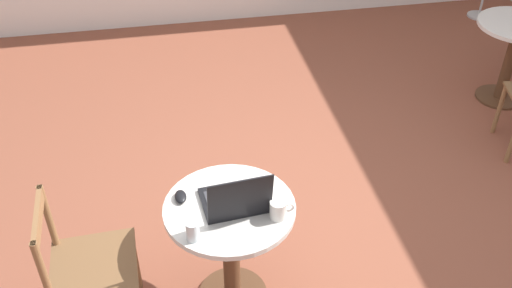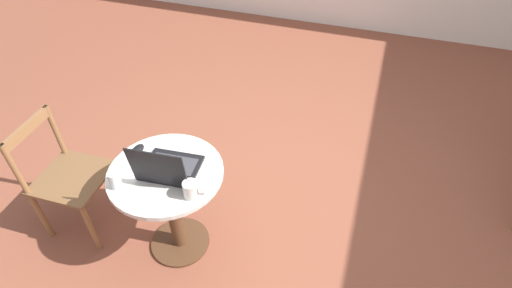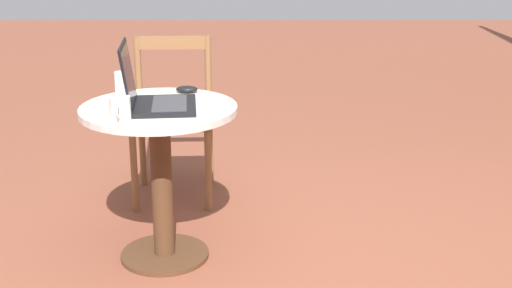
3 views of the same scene
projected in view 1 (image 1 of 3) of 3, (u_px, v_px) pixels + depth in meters
The scene contains 7 objects.
ground_plane at pixel (321, 219), 3.79m from camera, with size 16.00×16.00×0.00m, color brown.
cafe_table_near at pixel (230, 234), 2.98m from camera, with size 0.67×0.67×0.71m.
chair_near_left at pixel (85, 268), 2.89m from camera, with size 0.45×0.45×0.85m.
laptop at pixel (236, 200), 2.82m from camera, with size 0.34×0.33×0.28m.
mouse at pixel (181, 197), 2.90m from camera, with size 0.06×0.10×0.03m.
mug at pixel (279, 209), 2.77m from camera, with size 0.12×0.08×0.10m.
drinking_glass at pixel (193, 231), 2.66m from camera, with size 0.07×0.07×0.11m.
Camera 1 is at (-0.94, -2.59, 2.68)m, focal length 40.00 mm.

